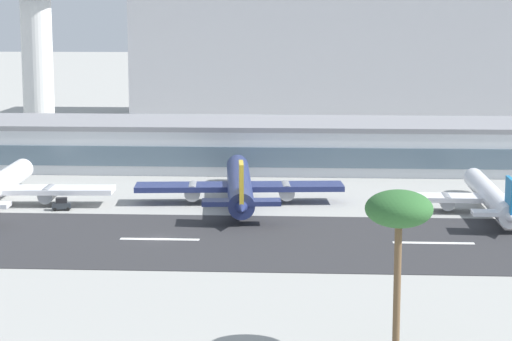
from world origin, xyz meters
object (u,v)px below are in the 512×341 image
at_px(terminal_building, 262,144).
at_px(airliner_blue_tail_gate_2, 492,197).
at_px(palm_tree_1, 399,212).
at_px(distant_hotel_block, 325,42).
at_px(airliner_gold_tail_gate_1, 239,186).
at_px(control_tower, 36,37).
at_px(service_baggage_tug_1, 62,204).

relative_size(terminal_building, airliner_blue_tail_gate_2, 4.98).
bearing_deg(palm_tree_1, distant_hotel_block, 91.20).
bearing_deg(distant_hotel_block, terminal_building, -97.58).
distance_m(terminal_building, airliner_gold_tail_gate_1, 42.10).
xyz_separation_m(terminal_building, airliner_gold_tail_gate_1, (-1.79, -42.01, -1.89)).
bearing_deg(control_tower, airliner_gold_tail_gate_1, -52.90).
xyz_separation_m(airliner_gold_tail_gate_1, palm_tree_1, (21.54, -76.17, 11.12)).
relative_size(airliner_gold_tail_gate_1, palm_tree_1, 2.95).
bearing_deg(service_baggage_tug_1, airliner_blue_tail_gate_2, -9.85).
relative_size(distant_hotel_block, service_baggage_tug_1, 36.01).
height_order(service_baggage_tug_1, palm_tree_1, palm_tree_1).
distance_m(terminal_building, palm_tree_1, 120.18).
relative_size(terminal_building, service_baggage_tug_1, 60.28).
bearing_deg(airliner_gold_tail_gate_1, service_baggage_tug_1, 98.82).
height_order(airliner_blue_tail_gate_2, service_baggage_tug_1, airliner_blue_tail_gate_2).
bearing_deg(control_tower, service_baggage_tug_1, -71.94).
xyz_separation_m(service_baggage_tug_1, palm_tree_1, (51.78, -68.55, 13.33)).
bearing_deg(airliner_gold_tail_gate_1, terminal_building, -7.76).
distance_m(service_baggage_tug_1, palm_tree_1, 86.94).
relative_size(terminal_building, control_tower, 4.68).
height_order(terminal_building, distant_hotel_block, distant_hotel_block).
bearing_deg(terminal_building, palm_tree_1, -80.51).
relative_size(terminal_building, palm_tree_1, 12.55).
height_order(terminal_building, airliner_blue_tail_gate_2, terminal_building).
bearing_deg(terminal_building, control_tower, 150.16).
distance_m(airliner_gold_tail_gate_1, service_baggage_tug_1, 31.26).
relative_size(control_tower, airliner_gold_tail_gate_1, 0.91).
bearing_deg(control_tower, palm_tree_1, -62.55).
bearing_deg(airliner_blue_tail_gate_2, control_tower, 51.14).
bearing_deg(palm_tree_1, service_baggage_tug_1, 127.07).
xyz_separation_m(airliner_blue_tail_gate_2, service_baggage_tug_1, (-73.62, -1.62, -1.73)).
bearing_deg(palm_tree_1, terminal_building, 99.49).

